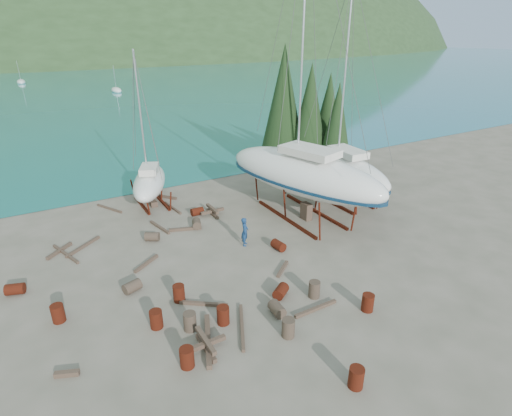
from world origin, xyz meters
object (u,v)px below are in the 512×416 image
large_sailboat_far (342,168)px  small_sailboat_shore (150,182)px  large_sailboat_near (303,173)px  worker (245,232)px

large_sailboat_far → small_sailboat_shore: large_sailboat_far is taller
large_sailboat_near → large_sailboat_far: size_ratio=1.27×
large_sailboat_far → worker: bearing=-161.7°
large_sailboat_near → small_sailboat_shore: size_ratio=1.81×
large_sailboat_far → worker: 10.58m
large_sailboat_far → large_sailboat_near: bearing=-164.7°
small_sailboat_shore → worker: size_ratio=6.05×
large_sailboat_near → large_sailboat_far: 4.62m
small_sailboat_shore → large_sailboat_far: bearing=-2.8°
large_sailboat_near → worker: 6.33m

